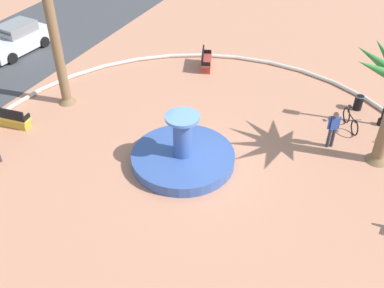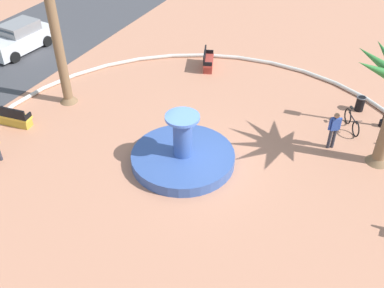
% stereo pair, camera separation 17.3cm
% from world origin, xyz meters
% --- Properties ---
extents(ground_plane, '(80.00, 80.00, 0.00)m').
position_xyz_m(ground_plane, '(0.00, 0.00, 0.00)').
color(ground_plane, tan).
extents(plaza_curb, '(19.60, 19.60, 0.20)m').
position_xyz_m(plaza_curb, '(0.00, 0.00, 0.10)').
color(plaza_curb, silver).
rests_on(plaza_curb, ground).
extents(fountain, '(4.16, 4.16, 2.24)m').
position_xyz_m(fountain, '(-0.11, 0.52, 0.32)').
color(fountain, '#38569E').
rests_on(fountain, ground).
extents(bench_east, '(0.69, 1.65, 1.00)m').
position_xyz_m(bench_east, '(-1.05, 8.52, 0.35)').
color(bench_east, gold).
rests_on(bench_east, ground).
extents(bench_southwest, '(1.67, 1.04, 1.00)m').
position_xyz_m(bench_southwest, '(7.78, 3.00, 0.35)').
color(bench_southwest, '#B73D33').
rests_on(bench_southwest, ground).
extents(trash_bin, '(0.46, 0.46, 0.73)m').
position_xyz_m(trash_bin, '(7.00, -5.20, 0.39)').
color(trash_bin, black).
rests_on(trash_bin, ground).
extents(bicycle_by_lamppost, '(1.53, 0.90, 0.94)m').
position_xyz_m(bicycle_by_lamppost, '(5.25, -5.12, 0.38)').
color(bicycle_by_lamppost, black).
rests_on(bicycle_by_lamppost, ground).
extents(person_cyclist_helmet, '(0.36, 0.45, 1.71)m').
position_xyz_m(person_cyclist_helmet, '(3.50, -4.60, 0.96)').
color(person_cyclist_helmet, '#33333D').
rests_on(person_cyclist_helmet, ground).
extents(parked_car_second, '(4.12, 2.15, 1.67)m').
position_xyz_m(parked_car_second, '(4.97, 13.73, 0.78)').
color(parked_car_second, silver).
rests_on(parked_car_second, ground).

